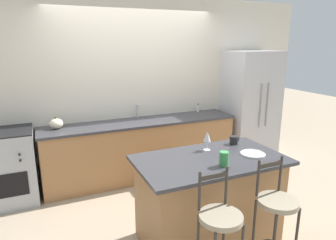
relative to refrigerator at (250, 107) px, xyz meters
name	(u,v)px	position (x,y,z in m)	size (l,w,h in m)	color
ground_plane	(150,185)	(-1.95, -0.29, -0.94)	(18.00, 18.00, 0.00)	tan
wall_back	(135,88)	(-1.95, 0.35, 0.41)	(6.00, 0.07, 2.70)	beige
back_counter	(142,149)	(-1.95, 0.06, -0.50)	(2.91, 0.63, 0.89)	#A87547
sink_faucet	(137,109)	(-1.95, 0.24, 0.09)	(0.02, 0.13, 0.22)	#ADAFB5
kitchen_island	(209,198)	(-1.80, -1.66, -0.49)	(1.50, 0.85, 0.90)	#A87547
refrigerator	(250,107)	(0.00, 0.00, 0.00)	(0.83, 0.69, 1.89)	#BCBCC1
oven_range	(5,167)	(-3.80, 0.02, -0.47)	(0.73, 0.64, 0.96)	#ADAFB5
bar_stool_near	(220,229)	(-2.09, -2.30, -0.37)	(0.35, 0.35, 1.05)	#332D28
bar_stool_far	(276,213)	(-1.51, -2.30, -0.37)	(0.35, 0.35, 1.05)	#332D28
dinner_plate	(253,154)	(-1.34, -1.74, -0.03)	(0.25, 0.25, 0.02)	white
wine_glass	(207,137)	(-1.71, -1.44, 0.10)	(0.08, 0.08, 0.21)	white
coffee_mug	(234,140)	(-1.32, -1.39, 0.00)	(0.12, 0.09, 0.09)	#232326
tumbler_cup	(224,159)	(-1.78, -1.87, 0.03)	(0.09, 0.09, 0.14)	#3D934C
pumpkin_decoration	(56,124)	(-3.14, 0.12, 0.02)	(0.18, 0.18, 0.16)	beige
soap_bottle	(198,108)	(-0.88, 0.25, 0.00)	(0.05, 0.05, 0.14)	silver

